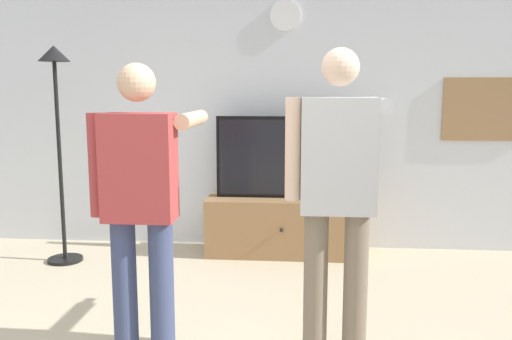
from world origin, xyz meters
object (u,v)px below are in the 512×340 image
(television, at_px, (283,157))
(person_standing_nearer_couch, at_px, (338,189))
(wall_clock, at_px, (285,15))
(framed_picture, at_px, (484,109))
(person_standing_nearer_lamp, at_px, (141,200))
(tv_stand, at_px, (283,226))
(floor_lamp, at_px, (57,110))

(television, height_order, person_standing_nearer_couch, person_standing_nearer_couch)
(wall_clock, distance_m, framed_picture, 2.13)
(framed_picture, height_order, person_standing_nearer_lamp, person_standing_nearer_lamp)
(tv_stand, xyz_separation_m, framed_picture, (1.93, 0.30, 1.13))
(television, bearing_deg, tv_stand, -90.00)
(framed_picture, height_order, floor_lamp, floor_lamp)
(tv_stand, height_order, wall_clock, wall_clock)
(floor_lamp, bearing_deg, person_standing_nearer_couch, -34.65)
(framed_picture, xyz_separation_m, floor_lamp, (-3.97, -0.68, 0.01))
(framed_picture, bearing_deg, tv_stand, -171.31)
(television, height_order, person_standing_nearer_lamp, person_standing_nearer_lamp)
(framed_picture, bearing_deg, wall_clock, -179.85)
(person_standing_nearer_lamp, bearing_deg, framed_picture, 43.14)
(television, relative_size, floor_lamp, 0.65)
(television, bearing_deg, framed_picture, 7.34)
(person_standing_nearer_lamp, bearing_deg, person_standing_nearer_couch, 7.15)
(framed_picture, xyz_separation_m, person_standing_nearer_lamp, (-2.65, -2.49, -0.42))
(framed_picture, height_order, person_standing_nearer_couch, person_standing_nearer_couch)
(wall_clock, height_order, framed_picture, wall_clock)
(tv_stand, distance_m, framed_picture, 2.26)
(framed_picture, relative_size, floor_lamp, 0.40)
(television, height_order, wall_clock, wall_clock)
(framed_picture, bearing_deg, floor_lamp, -170.32)
(tv_stand, relative_size, person_standing_nearer_couch, 0.81)
(person_standing_nearer_couch, bearing_deg, person_standing_nearer_lamp, -172.85)
(television, distance_m, person_standing_nearer_couch, 2.13)
(tv_stand, bearing_deg, wall_clock, 90.00)
(television, relative_size, framed_picture, 1.64)
(framed_picture, xyz_separation_m, person_standing_nearer_couch, (-1.55, -2.35, -0.37))
(tv_stand, bearing_deg, television, 90.00)
(wall_clock, xyz_separation_m, floor_lamp, (-2.04, -0.67, -0.89))
(television, distance_m, person_standing_nearer_lamp, 2.35)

